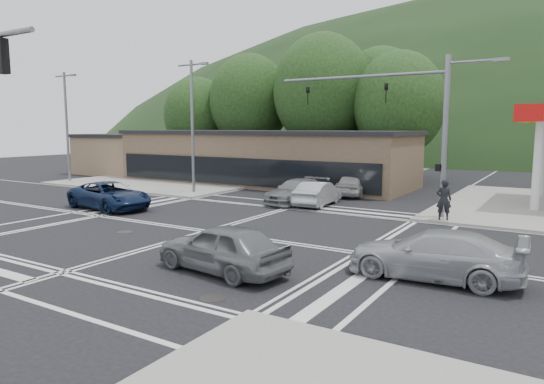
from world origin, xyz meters
The scene contains 20 objects.
ground centered at (0.00, 0.00, 0.00)m, with size 120.00×120.00×0.00m, color black.
sidewalk_nw centered at (-15.00, 15.00, 0.07)m, with size 16.00×16.00×0.15m, color gray.
commercial_row centered at (-8.00, 17.00, 2.00)m, with size 24.00×8.00×4.00m, color brown.
commercial_nw centered at (-24.00, 17.00, 1.80)m, with size 8.00×7.00×3.60m, color #846B4F.
hill_north centered at (0.00, 90.00, 0.00)m, with size 252.00×126.00×140.00m, color black.
tree_n_a centered at (-14.00, 24.00, 7.14)m, with size 8.00×8.00×11.75m.
tree_n_b centered at (-6.00, 24.00, 7.79)m, with size 9.00×9.00×12.98m.
tree_n_c centered at (1.00, 24.00, 6.49)m, with size 7.60×7.60×10.87m.
tree_n_d centered at (-20.00, 23.00, 5.84)m, with size 6.80×6.80×9.76m.
tree_n_e centered at (-2.00, 28.00, 7.14)m, with size 8.40×8.40×11.98m.
streetlight_nw centered at (-8.44, 9.00, 5.05)m, with size 2.50×0.25×9.00m.
streetlight_w centered at (-21.94, 9.00, 5.05)m, with size 2.50×0.25×9.00m.
signal_mast_ne centered at (6.95, 8.20, 5.07)m, with size 11.65×0.30×8.00m.
car_blue_west centered at (-8.47, 1.81, 0.76)m, with size 2.52×5.46×1.52m, color #0D1C3C.
car_grey_center centered at (4.28, -4.44, 0.79)m, with size 1.86×4.62×1.57m, color slate.
car_silver_east centered at (10.13, -1.62, 0.75)m, with size 2.09×5.14×1.49m, color #A5A8AD.
car_queue_a centered at (1.00, 9.00, 0.71)m, with size 1.51×4.33×1.43m, color #A0A3A7.
car_queue_b centered at (1.25, 14.00, 0.77)m, with size 1.81×4.50×1.53m, color #B5B5B1.
car_northbound centered at (-0.50, 9.16, 0.73)m, with size 2.03×5.00×1.45m, color slate.
pedestrian centered at (8.44, 7.50, 1.13)m, with size 0.71×0.47×1.96m, color black.
Camera 1 is at (13.45, -16.34, 4.57)m, focal length 32.00 mm.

